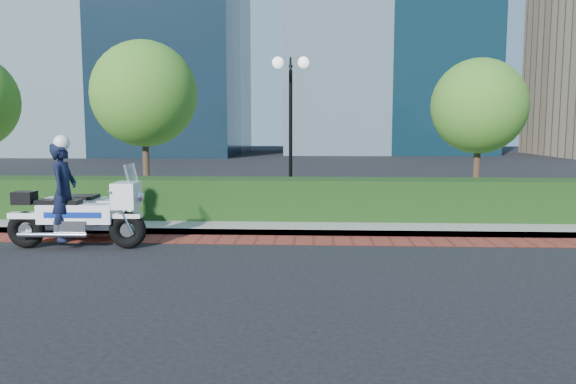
{
  "coord_description": "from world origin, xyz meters",
  "views": [
    {
      "loc": [
        1.69,
        -10.45,
        2.47
      ],
      "look_at": [
        1.08,
        2.01,
        1.0
      ],
      "focal_mm": 35.0,
      "sensor_mm": 36.0,
      "label": 1
    }
  ],
  "objects_px": {
    "tree_c": "(479,106)",
    "lamppost": "(291,108)",
    "police_motorcycle": "(78,207)",
    "tree_b": "(144,94)"
  },
  "relations": [
    {
      "from": "tree_b",
      "to": "tree_c",
      "type": "xyz_separation_m",
      "value": [
        10.0,
        -0.0,
        -0.39
      ]
    },
    {
      "from": "lamppost",
      "to": "tree_c",
      "type": "relative_size",
      "value": 0.98
    },
    {
      "from": "tree_c",
      "to": "police_motorcycle",
      "type": "height_order",
      "value": "tree_c"
    },
    {
      "from": "tree_b",
      "to": "tree_c",
      "type": "bearing_deg",
      "value": -0.0
    },
    {
      "from": "tree_c",
      "to": "police_motorcycle",
      "type": "xyz_separation_m",
      "value": [
        -9.76,
        -5.59,
        -2.26
      ]
    },
    {
      "from": "tree_c",
      "to": "lamppost",
      "type": "bearing_deg",
      "value": -166.7
    },
    {
      "from": "tree_b",
      "to": "police_motorcycle",
      "type": "bearing_deg",
      "value": -87.5
    },
    {
      "from": "lamppost",
      "to": "police_motorcycle",
      "type": "height_order",
      "value": "lamppost"
    },
    {
      "from": "lamppost",
      "to": "police_motorcycle",
      "type": "xyz_separation_m",
      "value": [
        -4.26,
        -4.29,
        -2.17
      ]
    },
    {
      "from": "lamppost",
      "to": "tree_c",
      "type": "bearing_deg",
      "value": 13.3
    }
  ]
}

